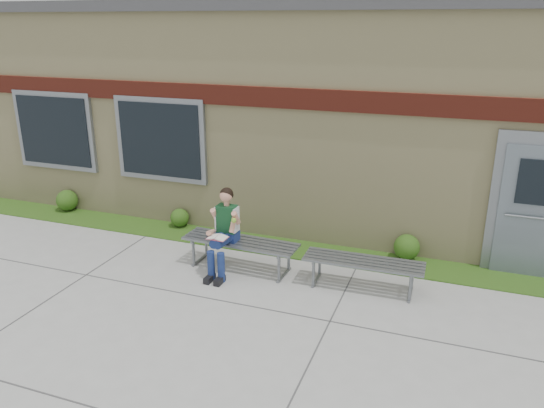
% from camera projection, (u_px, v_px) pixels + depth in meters
% --- Properties ---
extents(ground, '(80.00, 80.00, 0.00)m').
position_uv_depth(ground, '(247.00, 326.00, 7.03)').
color(ground, '#9E9E99').
rests_on(ground, ground).
extents(grass_strip, '(16.00, 0.80, 0.02)m').
position_uv_depth(grass_strip, '(304.00, 250.00, 9.34)').
color(grass_strip, '#295216').
rests_on(grass_strip, ground).
extents(school_building, '(16.20, 6.22, 4.20)m').
position_uv_depth(school_building, '(351.00, 104.00, 11.65)').
color(school_building, beige).
rests_on(school_building, ground).
extents(bench_left, '(1.92, 0.61, 0.49)m').
position_uv_depth(bench_left, '(240.00, 247.00, 8.57)').
color(bench_left, slate).
rests_on(bench_left, ground).
extents(bench_right, '(1.80, 0.54, 0.46)m').
position_uv_depth(bench_right, '(363.00, 267.00, 7.93)').
color(bench_right, slate).
rests_on(bench_right, ground).
extents(girl, '(0.48, 0.80, 1.38)m').
position_uv_depth(girl, '(224.00, 230.00, 8.33)').
color(girl, navy).
rests_on(girl, ground).
extents(shrub_west, '(0.44, 0.44, 0.44)m').
position_uv_depth(shrub_west, '(67.00, 200.00, 11.22)').
color(shrub_west, '#295216').
rests_on(shrub_west, grass_strip).
extents(shrub_mid, '(0.36, 0.36, 0.36)m').
position_uv_depth(shrub_mid, '(180.00, 218.00, 10.35)').
color(shrub_mid, '#295216').
rests_on(shrub_mid, grass_strip).
extents(shrub_east, '(0.43, 0.43, 0.43)m').
position_uv_depth(shrub_east, '(407.00, 247.00, 8.92)').
color(shrub_east, '#295216').
rests_on(shrub_east, grass_strip).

